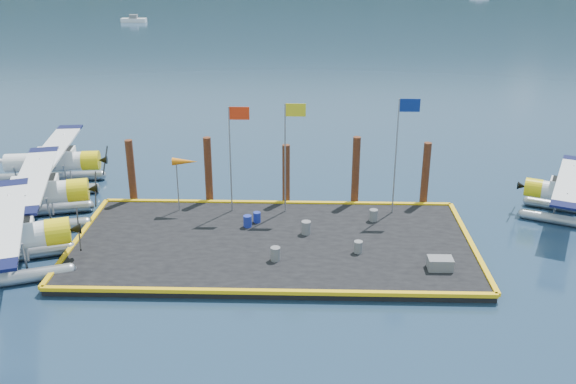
{
  "coord_description": "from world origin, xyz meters",
  "views": [
    {
      "loc": [
        1.61,
        -29.27,
        14.88
      ],
      "look_at": [
        0.71,
        2.0,
        2.29
      ],
      "focal_mm": 40.0,
      "sensor_mm": 36.0,
      "label": 1
    }
  ],
  "objects_px": {
    "drum_3": "(275,254)",
    "piling_0": "(131,173)",
    "flagpole_yellow": "(289,141)",
    "flagpole_blue": "(401,139)",
    "drum_2": "(306,228)",
    "piling_4": "(425,176)",
    "seaplane_d": "(575,197)",
    "drum_4": "(373,215)",
    "piling_1": "(208,172)",
    "piling_2": "(286,176)",
    "flagpole_red": "(234,143)",
    "crate": "(440,264)",
    "drum_5": "(257,217)",
    "seaplane_c": "(50,165)",
    "drum_1": "(358,247)",
    "drum_0": "(248,221)",
    "seaplane_b": "(28,197)",
    "windsock": "(185,163)"
  },
  "relations": [
    {
      "from": "seaplane_d",
      "to": "drum_4",
      "type": "relative_size",
      "value": 13.23
    },
    {
      "from": "drum_0",
      "to": "drum_5",
      "type": "relative_size",
      "value": 1.11
    },
    {
      "from": "windsock",
      "to": "piling_2",
      "type": "relative_size",
      "value": 0.82
    },
    {
      "from": "drum_3",
      "to": "piling_0",
      "type": "relative_size",
      "value": 0.17
    },
    {
      "from": "drum_2",
      "to": "piling_4",
      "type": "bearing_deg",
      "value": 33.34
    },
    {
      "from": "flagpole_red",
      "to": "piling_1",
      "type": "height_order",
      "value": "flagpole_red"
    },
    {
      "from": "flagpole_red",
      "to": "piling_2",
      "type": "bearing_deg",
      "value": 29.8
    },
    {
      "from": "flagpole_yellow",
      "to": "piling_2",
      "type": "relative_size",
      "value": 1.63
    },
    {
      "from": "drum_4",
      "to": "drum_5",
      "type": "bearing_deg",
      "value": -176.73
    },
    {
      "from": "drum_2",
      "to": "piling_0",
      "type": "distance_m",
      "value": 11.19
    },
    {
      "from": "flagpole_yellow",
      "to": "piling_0",
      "type": "distance_m",
      "value": 9.67
    },
    {
      "from": "drum_4",
      "to": "piling_0",
      "type": "height_order",
      "value": "piling_0"
    },
    {
      "from": "seaplane_b",
      "to": "drum_1",
      "type": "xyz_separation_m",
      "value": [
        17.68,
        -3.61,
        -0.93
      ]
    },
    {
      "from": "drum_5",
      "to": "flagpole_blue",
      "type": "height_order",
      "value": "flagpole_blue"
    },
    {
      "from": "drum_3",
      "to": "crate",
      "type": "height_order",
      "value": "drum_3"
    },
    {
      "from": "seaplane_d",
      "to": "drum_1",
      "type": "relative_size",
      "value": 14.17
    },
    {
      "from": "drum_1",
      "to": "drum_5",
      "type": "height_order",
      "value": "drum_1"
    },
    {
      "from": "piling_4",
      "to": "piling_2",
      "type": "bearing_deg",
      "value": 180.0
    },
    {
      "from": "drum_4",
      "to": "piling_2",
      "type": "relative_size",
      "value": 0.17
    },
    {
      "from": "drum_0",
      "to": "flagpole_yellow",
      "type": "distance_m",
      "value": 4.85
    },
    {
      "from": "drum_2",
      "to": "piling_1",
      "type": "height_order",
      "value": "piling_1"
    },
    {
      "from": "drum_3",
      "to": "drum_5",
      "type": "relative_size",
      "value": 1.18
    },
    {
      "from": "seaplane_c",
      "to": "piling_4",
      "type": "xyz_separation_m",
      "value": [
        22.83,
        -2.59,
        0.45
      ]
    },
    {
      "from": "drum_2",
      "to": "flagpole_blue",
      "type": "xyz_separation_m",
      "value": [
        5.02,
        2.89,
        3.94
      ]
    },
    {
      "from": "seaplane_c",
      "to": "drum_5",
      "type": "distance_m",
      "value": 14.54
    },
    {
      "from": "drum_2",
      "to": "piling_0",
      "type": "height_order",
      "value": "piling_0"
    },
    {
      "from": "crate",
      "to": "piling_0",
      "type": "distance_m",
      "value": 18.36
    },
    {
      "from": "drum_2",
      "to": "piling_2",
      "type": "relative_size",
      "value": 0.18
    },
    {
      "from": "drum_3",
      "to": "flagpole_yellow",
      "type": "bearing_deg",
      "value": 85.33
    },
    {
      "from": "seaplane_c",
      "to": "piling_1",
      "type": "bearing_deg",
      "value": 68.48
    },
    {
      "from": "flagpole_red",
      "to": "windsock",
      "type": "xyz_separation_m",
      "value": [
        -2.73,
        0.0,
        -1.17
      ]
    },
    {
      "from": "drum_2",
      "to": "piling_2",
      "type": "bearing_deg",
      "value": 104.72
    },
    {
      "from": "seaplane_c",
      "to": "piling_2",
      "type": "distance_m",
      "value": 15.06
    },
    {
      "from": "drum_1",
      "to": "flagpole_red",
      "type": "height_order",
      "value": "flagpole_red"
    },
    {
      "from": "drum_0",
      "to": "flagpole_blue",
      "type": "xyz_separation_m",
      "value": [
        8.14,
        2.11,
        3.97
      ]
    },
    {
      "from": "flagpole_yellow",
      "to": "piling_4",
      "type": "height_order",
      "value": "flagpole_yellow"
    },
    {
      "from": "seaplane_b",
      "to": "flagpole_red",
      "type": "xyz_separation_m",
      "value": [
        11.15,
        1.34,
        2.77
      ]
    },
    {
      "from": "drum_3",
      "to": "flagpole_red",
      "type": "bearing_deg",
      "value": 113.25
    },
    {
      "from": "seaplane_d",
      "to": "drum_0",
      "type": "relative_size",
      "value": 13.58
    },
    {
      "from": "seaplane_d",
      "to": "piling_0",
      "type": "bearing_deg",
      "value": 111.47
    },
    {
      "from": "flagpole_blue",
      "to": "piling_0",
      "type": "xyz_separation_m",
      "value": [
        -15.2,
        1.6,
        -2.69
      ]
    },
    {
      "from": "drum_5",
      "to": "flagpole_red",
      "type": "distance_m",
      "value": 4.22
    },
    {
      "from": "seaplane_d",
      "to": "windsock",
      "type": "bearing_deg",
      "value": 115.21
    },
    {
      "from": "seaplane_d",
      "to": "seaplane_c",
      "type": "bearing_deg",
      "value": 107.3
    },
    {
      "from": "piling_4",
      "to": "seaplane_b",
      "type": "bearing_deg",
      "value": -172.38
    },
    {
      "from": "crate",
      "to": "piling_0",
      "type": "bearing_deg",
      "value": 153.7
    },
    {
      "from": "flagpole_red",
      "to": "windsock",
      "type": "bearing_deg",
      "value": 180.0
    },
    {
      "from": "drum_4",
      "to": "piling_4",
      "type": "relative_size",
      "value": 0.16
    },
    {
      "from": "flagpole_red",
      "to": "piling_0",
      "type": "distance_m",
      "value": 6.84
    },
    {
      "from": "flagpole_blue",
      "to": "drum_3",
      "type": "bearing_deg",
      "value": -137.86
    }
  ]
}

